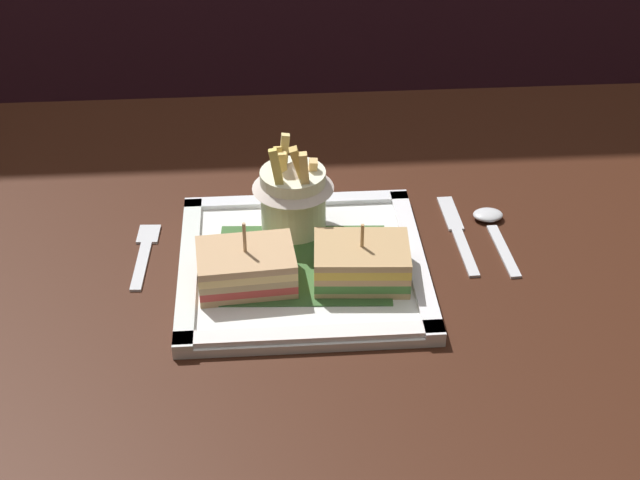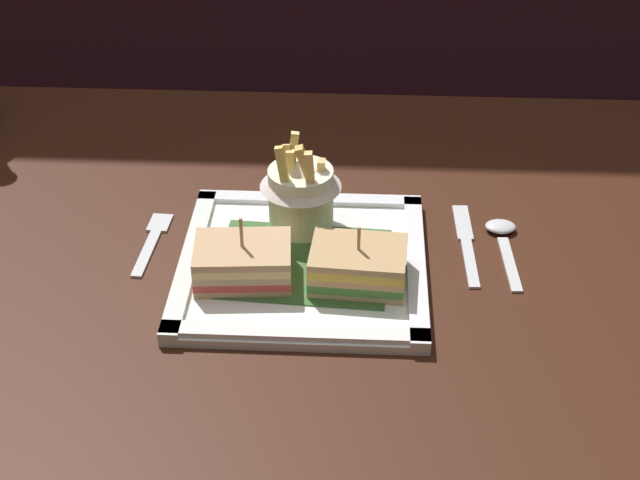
{
  "view_description": "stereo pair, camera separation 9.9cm",
  "coord_description": "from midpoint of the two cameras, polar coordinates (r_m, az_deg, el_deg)",
  "views": [
    {
      "loc": [
        -0.08,
        -0.81,
        1.35
      ],
      "look_at": [
        -0.02,
        0.0,
        0.79
      ],
      "focal_mm": 52.63,
      "sensor_mm": 36.0,
      "label": 1
    },
    {
      "loc": [
        0.02,
        -0.81,
        1.35
      ],
      "look_at": [
        -0.02,
        0.0,
        0.79
      ],
      "focal_mm": 52.63,
      "sensor_mm": 36.0,
      "label": 2
    }
  ],
  "objects": [
    {
      "name": "fries_cup",
      "position": [
        1.03,
        -4.4,
        3.02
      ],
      "size": [
        0.09,
        0.09,
        0.12
      ],
      "color": "silver",
      "rests_on": "square_plate"
    },
    {
      "name": "spoon",
      "position": [
        1.09,
        7.88,
        0.88
      ],
      "size": [
        0.03,
        0.13,
        0.01
      ],
      "color": "silver",
      "rests_on": "dining_table"
    },
    {
      "name": "sandwich_half_left",
      "position": [
        0.97,
        -7.43,
        -1.78
      ],
      "size": [
        0.1,
        0.08,
        0.08
      ],
      "color": "tan",
      "rests_on": "square_plate"
    },
    {
      "name": "dining_table",
      "position": [
        1.08,
        -1.62,
        -6.91
      ],
      "size": [
        1.17,
        0.87,
        0.75
      ],
      "color": "#381A0F",
      "rests_on": "ground_plane"
    },
    {
      "name": "knife",
      "position": [
        1.08,
        5.75,
        0.47
      ],
      "size": [
        0.02,
        0.16,
        0.0
      ],
      "color": "silver",
      "rests_on": "dining_table"
    },
    {
      "name": "square_plate",
      "position": [
        1.01,
        -3.88,
        -1.65
      ],
      "size": [
        0.26,
        0.26,
        0.02
      ],
      "color": "white",
      "rests_on": "dining_table"
    },
    {
      "name": "sandwich_half_right",
      "position": [
        0.97,
        -0.37,
        -1.49
      ],
      "size": [
        0.1,
        0.08,
        0.07
      ],
      "color": "tan",
      "rests_on": "square_plate"
    },
    {
      "name": "fork",
      "position": [
        1.06,
        -13.26,
        -0.78
      ],
      "size": [
        0.03,
        0.12,
        0.0
      ],
      "color": "silver",
      "rests_on": "dining_table"
    }
  ]
}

